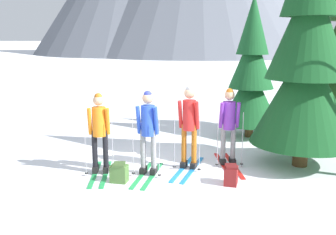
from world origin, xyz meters
TOP-DOWN VIEW (x-y plane):
  - ground_plane at (0.00, 0.00)m, footprint 400.00×400.00m
  - skier_in_orange at (-1.18, 0.04)m, footprint 0.61×1.61m
  - skier_in_blue at (-0.18, -0.03)m, footprint 0.61×1.62m
  - skier_in_red at (0.66, 0.37)m, footprint 0.79×1.76m
  - skier_in_purple at (1.52, 0.64)m, footprint 0.61×1.77m
  - pine_tree_mid at (3.10, 0.58)m, footprint 2.22×2.22m
  - pine_tree_far at (2.44, 3.11)m, footprint 1.61×1.61m
  - backpack_on_snow_front at (1.44, -0.56)m, footprint 0.31×0.37m
  - backpack_on_snow_beside at (-0.72, -0.48)m, footprint 0.36×0.30m

SIDE VIEW (x-z plane):
  - ground_plane at x=0.00m, z-range 0.00..0.00m
  - backpack_on_snow_front at x=1.44m, z-range 0.00..0.38m
  - backpack_on_snow_beside at x=-0.72m, z-range 0.00..0.38m
  - skier_in_orange at x=-1.18m, z-range 0.10..1.77m
  - skier_in_purple at x=1.52m, z-range 0.10..1.80m
  - skier_in_blue at x=-0.18m, z-range 0.09..1.82m
  - skier_in_red at x=0.66m, z-range 0.12..1.90m
  - pine_tree_far at x=2.44m, z-range -0.17..3.72m
  - pine_tree_mid at x=3.10m, z-range -0.23..5.14m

